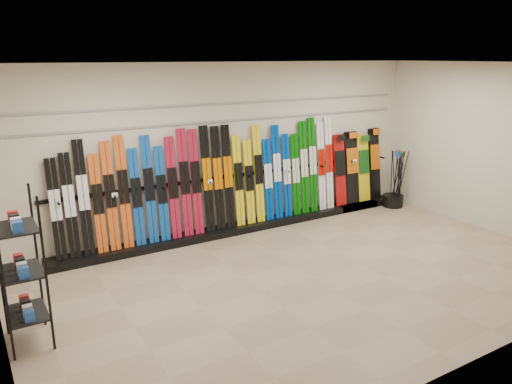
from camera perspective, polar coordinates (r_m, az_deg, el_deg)
floor at (r=7.37m, az=6.63°, el=-9.65°), size 8.00×8.00×0.00m
back_wall at (r=8.93m, az=-2.95°, el=4.99°), size 8.00×0.00×8.00m
right_wall at (r=9.83m, az=25.76°, el=4.43°), size 0.00×5.00×5.00m
ceiling at (r=6.69m, az=7.44°, el=14.35°), size 8.00×8.00×0.00m
ski_rack_base at (r=9.22m, az=-0.95°, el=-3.93°), size 8.00×0.40×0.12m
skis at (r=8.70m, az=-4.87°, el=1.12°), size 5.36×0.23×1.84m
snowboards at (r=10.63m, az=11.55°, el=2.78°), size 1.24×0.23×1.50m
accessory_rack at (r=6.00m, az=-25.22°, el=-8.04°), size 0.40×0.60×1.74m
pole_bin at (r=10.98m, az=15.36°, el=-0.95°), size 0.43×0.43×0.25m
ski_poles at (r=10.85m, az=15.90°, el=1.46°), size 0.31×0.25×1.18m
slatwall_rail_0 at (r=8.84m, az=-2.94°, el=8.16°), size 7.60×0.02×0.03m
slatwall_rail_1 at (r=8.80m, az=-2.96°, el=10.09°), size 7.60×0.02×0.03m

